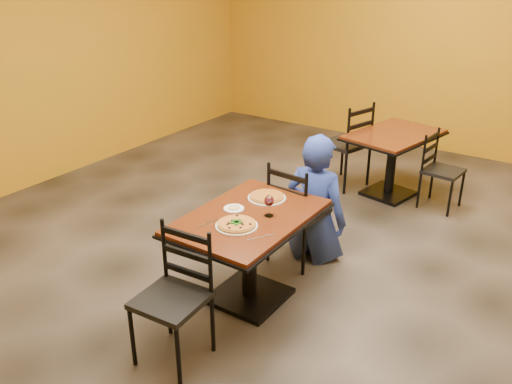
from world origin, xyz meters
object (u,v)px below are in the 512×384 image
Objects in this scene: table_main at (249,237)px; pizza_far at (267,196)px; plate_main at (237,226)px; chair_second_left at (345,144)px; chair_main_near at (171,301)px; diner at (316,197)px; pizza_main at (237,224)px; chair_second_right at (443,172)px; plate_far at (267,198)px; table_second at (393,150)px; wine_glass at (269,205)px; chair_main_far at (299,212)px; side_plate at (234,209)px.

pizza_far is (-0.05, 0.33, 0.21)m from table_main.
plate_main is at bearing -81.07° from pizza_far.
chair_second_left is (-0.41, 2.59, -0.05)m from table_main.
chair_main_near is 0.73m from plate_main.
pizza_main is at bearing 84.91° from diner.
chair_second_right is 2.43m from pizza_far.
plate_far is (-0.05, 0.33, 0.20)m from table_main.
diner is at bearing 75.67° from pizza_far.
chair_main_near reaches higher than chair_second_right.
plate_far is (-0.08, 0.53, -0.02)m from pizza_main.
table_second is at bearing 84.43° from pizza_far.
pizza_main is at bearing -92.80° from table_second.
plate_far is at bearing 125.91° from wine_glass.
plate_main is (-0.14, -2.80, 0.20)m from table_second.
wine_glass is at bearing 90.66° from diner.
chair_second_right is 0.72× the size of diner.
wine_glass is (0.10, 0.28, 0.08)m from plate_main.
wine_glass is (0.04, -0.84, 0.26)m from diner.
chair_main_far reaches higher than chair_second_right.
chair_main_near is 0.99× the size of chair_main_far.
side_plate is (-0.19, 0.22, -0.02)m from pizza_main.
pizza_main is (0.02, -0.96, 0.30)m from chair_main_far.
chair_main_near is 3.03× the size of plate_main.
table_main is 2.60m from table_second.
table_main is at bearing 169.25° from chair_second_right.
table_second is 1.47× the size of chair_second_right.
side_plate is (-0.10, -0.31, 0.00)m from plate_far.
table_second is 4.41× the size of pizza_far.
plate_main is at bearing 25.03° from chair_second_left.
plate_far is at bearing 73.95° from diner.
table_main is at bearing 94.29° from chair_main_far.
plate_main is (-0.72, -2.80, 0.34)m from chair_second_right.
chair_main_far is 3.34× the size of pizza_main.
diner is 7.31× the size of side_plate.
chair_second_left is at bearing -71.68° from chair_main_far.
table_main is 0.25m from side_plate.
chair_second_right is at bearing 105.97° from chair_second_left.
chair_main_far is 1.01m from pizza_main.
pizza_main is 1.77× the size of side_plate.
table_second is at bearing 105.97° from chair_second_left.
diner reaches higher than chair_second_right.
table_main is 0.39m from plate_far.
chair_main_near reaches higher than wine_glass.
pizza_far is at bearing 165.88° from chair_second_right.
diner is at bearing -92.42° from table_second.
chair_second_left reaches higher than pizza_far.
table_second is 1.06× the size of diner.
plate_main is 0.29m from side_plate.
wine_glass is (0.10, 0.28, 0.07)m from pizza_main.
diner is at bearing 164.14° from chair_second_right.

